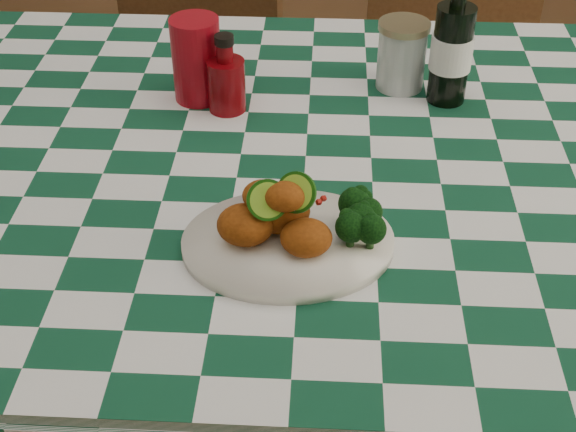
# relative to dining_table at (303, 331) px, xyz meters

# --- Properties ---
(dining_table) EXTENTS (1.66, 1.06, 0.79)m
(dining_table) POSITION_rel_dining_table_xyz_m (0.00, 0.00, 0.00)
(dining_table) COLOR #0F4229
(dining_table) RESTS_ON ground
(plate) EXTENTS (0.31, 0.25, 0.02)m
(plate) POSITION_rel_dining_table_xyz_m (-0.02, -0.23, 0.40)
(plate) COLOR white
(plate) RESTS_ON dining_table
(fried_chicken_pile) EXTENTS (0.14, 0.10, 0.09)m
(fried_chicken_pile) POSITION_rel_dining_table_xyz_m (-0.02, -0.23, 0.46)
(fried_chicken_pile) COLOR #903F0D
(fried_chicken_pile) RESTS_ON plate
(broccoli_side) EXTENTS (0.07, 0.07, 0.05)m
(broccoli_side) POSITION_rel_dining_table_xyz_m (0.08, -0.21, 0.44)
(broccoli_side) COLOR black
(broccoli_side) RESTS_ON plate
(red_tumbler) EXTENTS (0.09, 0.09, 0.15)m
(red_tumbler) POSITION_rel_dining_table_xyz_m (-0.19, 0.18, 0.47)
(red_tumbler) COLOR maroon
(red_tumbler) RESTS_ON dining_table
(ketchup_bottle) EXTENTS (0.08, 0.08, 0.14)m
(ketchup_bottle) POSITION_rel_dining_table_xyz_m (-0.14, 0.14, 0.46)
(ketchup_bottle) COLOR #600409
(ketchup_bottle) RESTS_ON dining_table
(mason_jar) EXTENTS (0.10, 0.10, 0.12)m
(mason_jar) POSITION_rel_dining_table_xyz_m (0.16, 0.24, 0.45)
(mason_jar) COLOR #B2BCBA
(mason_jar) RESTS_ON dining_table
(beer_bottle) EXTENTS (0.08, 0.08, 0.24)m
(beer_bottle) POSITION_rel_dining_table_xyz_m (0.24, 0.19, 0.51)
(beer_bottle) COLOR black
(beer_bottle) RESTS_ON dining_table
(wooden_chair_left) EXTENTS (0.55, 0.57, 0.98)m
(wooden_chair_left) POSITION_rel_dining_table_xyz_m (-0.36, 0.71, 0.10)
(wooden_chair_left) COLOR #472814
(wooden_chair_left) RESTS_ON ground
(wooden_chair_right) EXTENTS (0.46, 0.48, 0.98)m
(wooden_chair_right) POSITION_rel_dining_table_xyz_m (0.35, 0.75, 0.10)
(wooden_chair_right) COLOR #472814
(wooden_chair_right) RESTS_ON ground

